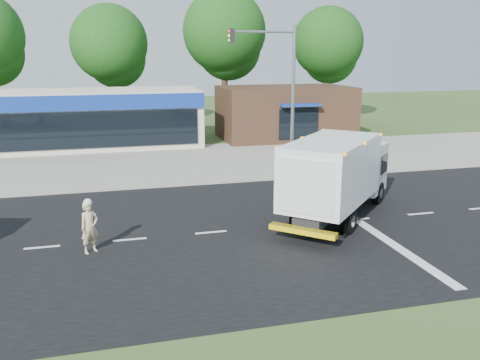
{
  "coord_description": "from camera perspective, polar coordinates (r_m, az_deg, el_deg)",
  "views": [
    {
      "loc": [
        -6.5,
        -17.76,
        6.63
      ],
      "look_at": [
        -1.58,
        1.07,
        1.7
      ],
      "focal_mm": 38.0,
      "sensor_mm": 36.0,
      "label": 1
    }
  ],
  "objects": [
    {
      "name": "emergency_worker",
      "position": [
        17.84,
        -16.54,
        -5.01
      ],
      "size": [
        0.78,
        0.71,
        1.91
      ],
      "rotation": [
        0.0,
        0.0,
        0.55
      ],
      "color": "#CCB488",
      "rests_on": "ground"
    },
    {
      "name": "sidewalk",
      "position": [
        27.55,
        -0.56,
        0.42
      ],
      "size": [
        60.0,
        2.4,
        0.12
      ],
      "primitive_type": "cube",
      "color": "gray",
      "rests_on": "ground"
    },
    {
      "name": "traffic_signal_pole",
      "position": [
        26.91,
        4.68,
        10.53
      ],
      "size": [
        3.51,
        0.25,
        8.0
      ],
      "color": "gray",
      "rests_on": "ground"
    },
    {
      "name": "retail_strip_mall",
      "position": [
        38.05,
        -18.41,
        6.52
      ],
      "size": [
        18.0,
        6.2,
        4.0
      ],
      "color": "beige",
      "rests_on": "ground"
    },
    {
      "name": "lane_markings",
      "position": [
        19.35,
        10.33,
        -6.0
      ],
      "size": [
        55.2,
        7.0,
        0.01
      ],
      "color": "silver",
      "rests_on": "road_asphalt"
    },
    {
      "name": "brown_storefront",
      "position": [
        40.35,
        5.06,
        7.57
      ],
      "size": [
        10.0,
        6.7,
        4.0
      ],
      "color": "#382316",
      "rests_on": "ground"
    },
    {
      "name": "ground",
      "position": [
        20.04,
        5.19,
        -5.17
      ],
      "size": [
        120.0,
        120.0,
        0.0
      ],
      "primitive_type": "plane",
      "color": "#385123",
      "rests_on": "ground"
    },
    {
      "name": "road_asphalt",
      "position": [
        20.04,
        5.19,
        -5.15
      ],
      "size": [
        60.0,
        14.0,
        0.02
      ],
      "primitive_type": "cube",
      "color": "black",
      "rests_on": "ground"
    },
    {
      "name": "background_trees",
      "position": [
        46.27,
        -7.88,
        15.02
      ],
      "size": [
        36.77,
        7.39,
        12.1
      ],
      "color": "#332114",
      "rests_on": "ground"
    },
    {
      "name": "parking_apron",
      "position": [
        33.09,
        -3.01,
        2.65
      ],
      "size": [
        60.0,
        9.0,
        0.02
      ],
      "primitive_type": "cube",
      "color": "gray",
      "rests_on": "ground"
    },
    {
      "name": "ems_box_truck",
      "position": [
        20.78,
        10.93,
        0.93
      ],
      "size": [
        6.95,
        7.12,
        3.38
      ],
      "rotation": [
        0.0,
        0.0,
        0.81
      ],
      "color": "black",
      "rests_on": "ground"
    }
  ]
}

